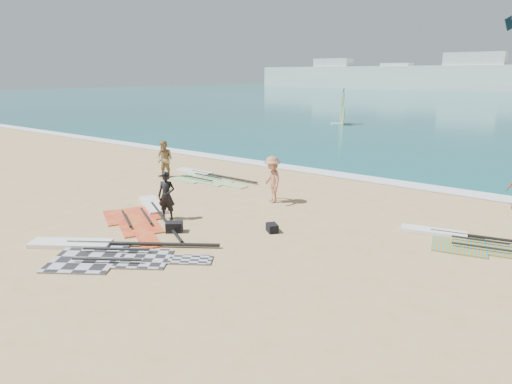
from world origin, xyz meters
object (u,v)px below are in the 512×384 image
Objects in this scene: gear_bag_far at (272,228)px; person_wetsuit at (167,196)px; rig_orange at (465,240)px; gear_bag_near at (174,227)px; beachgoer_left at (165,159)px; rig_red at (146,215)px; beachgoer_mid at (272,179)px; rig_grey at (102,251)px; rig_green at (203,176)px.

gear_bag_far is 4.19m from person_wetsuit.
rig_orange is 9.12× the size of gear_bag_near.
person_wetsuit is at bearing -54.54° from beachgoer_left.
gear_bag_far is 9.68m from beachgoer_left.
rig_red is 5.35m from beachgoer_mid.
rig_grey reaches higher than rig_green.
beachgoer_left reaches higher than rig_grey.
rig_orange is 2.59× the size of beachgoer_left.
person_wetsuit reaches higher than rig_grey.
gear_bag_far is at bearing 45.66° from rig_red.
rig_grey is at bearing -62.30° from beachgoer_mid.
gear_bag_near is 8.30m from beachgoer_left.
rig_orange is (13.11, -1.64, -0.00)m from rig_green.
beachgoer_mid reaches higher than beachgoer_left.
gear_bag_far is (7.50, -4.57, 0.09)m from rig_green.
rig_orange is 2.79× the size of person_wetsuit.
rig_green is at bearing 125.95° from gear_bag_near.
gear_bag_near is (4.76, -6.56, 0.13)m from rig_green.
gear_bag_far is at bearing -164.53° from rig_orange.
rig_orange is at bearing -6.47° from rig_green.
beachgoer_mid reaches higher than rig_grey.
rig_grey is 1.07× the size of rig_green.
gear_bag_near is at bearing -61.50° from beachgoer_mid.
rig_grey is 3.00× the size of beachgoer_left.
beachgoer_left reaches higher than rig_red.
beachgoer_left reaches higher than gear_bag_near.
rig_red is at bearing -61.93° from beachgoer_left.
beachgoer_left is at bearing 139.58° from gear_bag_near.
gear_bag_far is (3.24, 4.55, 0.09)m from rig_grey.
rig_grey is 9.86m from beachgoer_left.
rig_red is 11.14× the size of gear_bag_far.
beachgoer_mid is at bearing 124.05° from gear_bag_far.
beachgoer_left is 0.99× the size of beachgoer_mid.
person_wetsuit is at bearing -168.69° from rig_orange.
gear_bag_far is at bearing -6.04° from person_wetsuit.
beachgoer_mid reaches higher than gear_bag_near.
rig_grey reaches higher than rig_red.
rig_grey is at bearing -64.25° from rig_green.
person_wetsuit is 6.85m from beachgoer_left.
person_wetsuit reaches higher than rig_orange.
gear_bag_far is (-5.61, -2.93, 0.09)m from rig_orange.
beachgoer_left is (-9.04, 3.37, 0.84)m from gear_bag_far.
gear_bag_near is 0.28× the size of beachgoer_mid.
gear_bag_near is at bearing -53.12° from beachgoer_left.
beachgoer_left is (-1.54, -1.20, 0.93)m from rig_green.
rig_orange is at bearing 27.54° from gear_bag_far.
person_wetsuit is (3.57, -5.77, 0.86)m from rig_green.
person_wetsuit is at bearing 68.79° from rig_grey.
rig_grey is 2.60m from gear_bag_near.
gear_bag_near is 3.39m from gear_bag_far.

